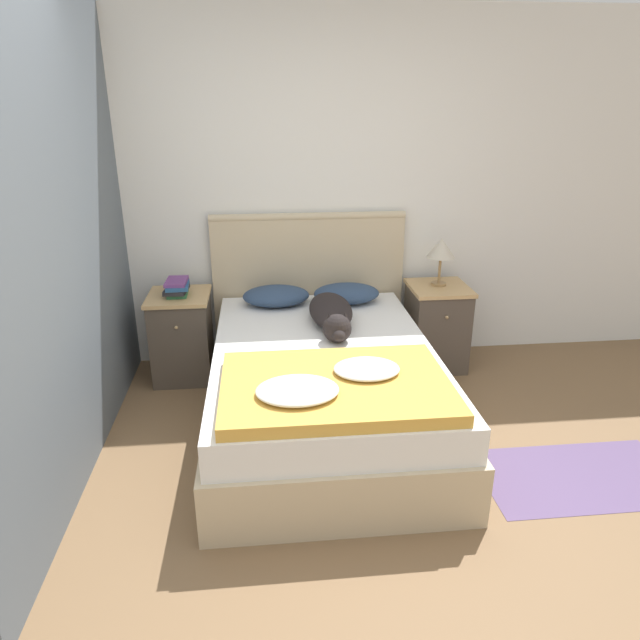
% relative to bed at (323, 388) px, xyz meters
% --- Properties ---
extents(ground_plane, '(16.00, 16.00, 0.00)m').
position_rel_bed_xyz_m(ground_plane, '(-0.14, -1.02, -0.26)').
color(ground_plane, brown).
extents(wall_back, '(9.00, 0.06, 2.55)m').
position_rel_bed_xyz_m(wall_back, '(-0.14, 1.11, 1.01)').
color(wall_back, white).
rests_on(wall_back, ground_plane).
extents(wall_side_left, '(0.06, 3.10, 2.55)m').
position_rel_bed_xyz_m(wall_side_left, '(-1.36, 0.03, 1.01)').
color(wall_side_left, slate).
rests_on(wall_side_left, ground_plane).
extents(bed, '(1.37, 2.04, 0.53)m').
position_rel_bed_xyz_m(bed, '(0.00, 0.00, 0.00)').
color(bed, '#C6B28E').
rests_on(bed, ground_plane).
extents(headboard, '(1.45, 0.06, 1.15)m').
position_rel_bed_xyz_m(headboard, '(0.00, 1.04, 0.34)').
color(headboard, '#C6B28E').
rests_on(headboard, ground_plane).
extents(nightstand_left, '(0.43, 0.46, 0.64)m').
position_rel_bed_xyz_m(nightstand_left, '(-0.95, 0.79, 0.06)').
color(nightstand_left, '#4C4238').
rests_on(nightstand_left, ground_plane).
extents(nightstand_right, '(0.43, 0.46, 0.64)m').
position_rel_bed_xyz_m(nightstand_right, '(0.95, 0.79, 0.06)').
color(nightstand_right, '#4C4238').
rests_on(nightstand_right, ground_plane).
extents(pillow_left, '(0.48, 0.34, 0.14)m').
position_rel_bed_xyz_m(pillow_left, '(-0.26, 0.80, 0.34)').
color(pillow_left, navy).
rests_on(pillow_left, bed).
extents(pillow_right, '(0.48, 0.34, 0.14)m').
position_rel_bed_xyz_m(pillow_right, '(0.26, 0.80, 0.34)').
color(pillow_right, navy).
rests_on(pillow_right, bed).
extents(quilt, '(1.16, 0.81, 0.12)m').
position_rel_bed_xyz_m(quilt, '(-0.01, -0.57, 0.31)').
color(quilt, gold).
rests_on(quilt, bed).
extents(dog, '(0.28, 0.83, 0.19)m').
position_rel_bed_xyz_m(dog, '(0.09, 0.36, 0.35)').
color(dog, black).
rests_on(dog, bed).
extents(book_stack, '(0.18, 0.24, 0.11)m').
position_rel_bed_xyz_m(book_stack, '(-0.95, 0.78, 0.43)').
color(book_stack, '#337547').
rests_on(book_stack, nightstand_left).
extents(table_lamp, '(0.20, 0.20, 0.35)m').
position_rel_bed_xyz_m(table_lamp, '(0.95, 0.81, 0.65)').
color(table_lamp, '#9E7A4C').
rests_on(table_lamp, nightstand_right).
extents(rug, '(1.08, 0.61, 0.00)m').
position_rel_bed_xyz_m(rug, '(1.34, -0.68, -0.26)').
color(rug, '#604C75').
rests_on(rug, ground_plane).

